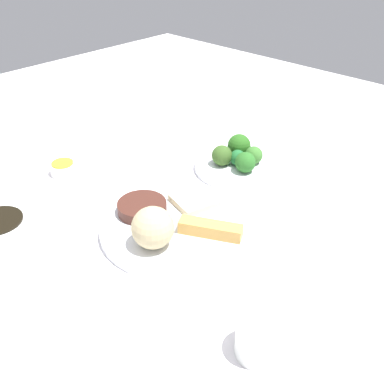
{
  "coord_description": "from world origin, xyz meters",
  "views": [
    {
      "loc": [
        0.53,
        -0.45,
        0.54
      ],
      "look_at": [
        0.01,
        0.1,
        0.06
      ],
      "focal_mm": 41.99,
      "sensor_mm": 36.0,
      "label": 1
    }
  ],
  "objects_px": {
    "soy_sauce_bowl": "(0,230)",
    "broccoli_plate": "(236,167)",
    "sauce_ramekin_hot_mustard": "(62,169)",
    "teacup": "(260,338)",
    "main_plate": "(175,226)"
  },
  "relations": [
    {
      "from": "soy_sauce_bowl",
      "to": "sauce_ramekin_hot_mustard",
      "type": "relative_size",
      "value": 1.86
    },
    {
      "from": "broccoli_plate",
      "to": "sauce_ramekin_hot_mustard",
      "type": "bearing_deg",
      "value": -133.61
    },
    {
      "from": "soy_sauce_bowl",
      "to": "teacup",
      "type": "xyz_separation_m",
      "value": [
        0.5,
        0.12,
        0.01
      ]
    },
    {
      "from": "main_plate",
      "to": "broccoli_plate",
      "type": "distance_m",
      "value": 0.27
    },
    {
      "from": "soy_sauce_bowl",
      "to": "sauce_ramekin_hot_mustard",
      "type": "height_order",
      "value": "soy_sauce_bowl"
    },
    {
      "from": "main_plate",
      "to": "soy_sauce_bowl",
      "type": "bearing_deg",
      "value": -131.51
    },
    {
      "from": "main_plate",
      "to": "soy_sauce_bowl",
      "type": "relative_size",
      "value": 2.6
    },
    {
      "from": "sauce_ramekin_hot_mustard",
      "to": "teacup",
      "type": "height_order",
      "value": "teacup"
    },
    {
      "from": "soy_sauce_bowl",
      "to": "teacup",
      "type": "bearing_deg",
      "value": 14.02
    },
    {
      "from": "broccoli_plate",
      "to": "sauce_ramekin_hot_mustard",
      "type": "relative_size",
      "value": 3.32
    },
    {
      "from": "sauce_ramekin_hot_mustard",
      "to": "teacup",
      "type": "relative_size",
      "value": 0.89
    },
    {
      "from": "soy_sauce_bowl",
      "to": "broccoli_plate",
      "type": "bearing_deg",
      "value": 73.09
    },
    {
      "from": "broccoli_plate",
      "to": "teacup",
      "type": "bearing_deg",
      "value": -48.0
    },
    {
      "from": "broccoli_plate",
      "to": "soy_sauce_bowl",
      "type": "distance_m",
      "value": 0.53
    },
    {
      "from": "broccoli_plate",
      "to": "teacup",
      "type": "distance_m",
      "value": 0.51
    }
  ]
}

